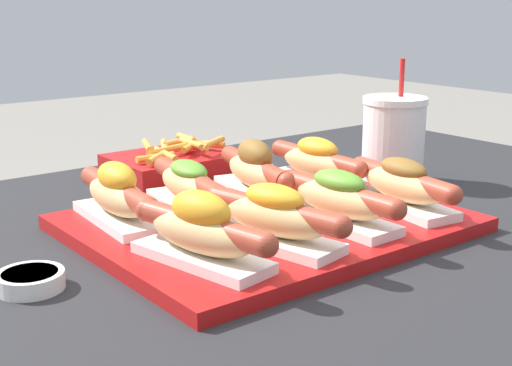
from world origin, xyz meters
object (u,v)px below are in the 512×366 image
Objects in this scene: hot_dog_7 at (317,163)px; hot_dog_4 at (118,195)px; hot_dog_3 at (403,185)px; hot_dog_6 at (255,170)px; hot_dog_2 at (339,199)px; hot_dog_1 at (275,216)px; serving_tray at (265,222)px; fries_basket at (174,163)px; drink_cup at (393,139)px; hot_dog_0 at (201,231)px; hot_dog_5 at (189,185)px; sauce_bowl at (29,278)px.

hot_dog_4 is at bearing 176.71° from hot_dog_7.
hot_dog_6 reaches higher than hot_dog_3.
hot_dog_7 is at bearing 55.31° from hot_dog_2.
hot_dog_1 is at bearing -121.92° from hot_dog_6.
serving_tray is 0.18m from hot_dog_7.
hot_dog_7 is at bearing 91.64° from hot_dog_3.
hot_dog_1 is at bearing -106.42° from fries_basket.
fries_basket is (-0.10, 0.41, -0.03)m from hot_dog_3.
hot_dog_1 is at bearing -178.62° from hot_dog_3.
drink_cup reaches higher than hot_dog_1.
hot_dog_0 is 0.99× the size of hot_dog_7.
hot_dog_0 is 0.20m from hot_dog_5.
sauce_bowl is (-0.47, -0.07, -0.04)m from hot_dog_7.
fries_basket is (0.01, 0.41, -0.03)m from hot_dog_2.
serving_tray is at bearing -54.77° from hot_dog_5.
hot_dog_2 is 1.01× the size of hot_dog_3.
hot_dog_2 and hot_dog_3 have the same top height.
hot_dog_7 is (0.11, -0.01, -0.00)m from hot_dog_6.
hot_dog_4 is 1.02× the size of hot_dog_6.
sauce_bowl is at bearing -161.41° from hot_dog_5.
hot_dog_0 is at bearing -29.81° from sauce_bowl.
hot_dog_1 is 0.11m from hot_dog_2.
hot_dog_4 is 0.21m from hot_dog_6.
drink_cup is at bearing 44.89° from hot_dog_3.
hot_dog_0 is 0.18m from hot_dog_4.
hot_dog_0 reaches higher than hot_dog_3.
hot_dog_1 is 0.98× the size of fries_basket.
hot_dog_4 is 0.48m from drink_cup.
hot_dog_2 is at bearing -124.69° from hot_dog_7.
sauce_bowl is at bearing -171.10° from hot_dog_7.
hot_dog_7 is (0.22, -0.01, 0.00)m from hot_dog_5.
hot_dog_4 is 2.94× the size of sauce_bowl.
hot_dog_7 is at bearing 176.12° from drink_cup.
hot_dog_6 is 0.98× the size of fries_basket.
hot_dog_2 is 2.94× the size of sauce_bowl.
hot_dog_1 is at bearing -157.38° from drink_cup.
hot_dog_3 is 1.03× the size of drink_cup.
hot_dog_3 reaches higher than serving_tray.
hot_dog_6 is at bearing 1.61° from hot_dog_5.
hot_dog_6 is at bearing -1.12° from hot_dog_4.
sauce_bowl is 0.64m from drink_cup.
fries_basket reaches higher than sauce_bowl.
hot_dog_5 is at bearing 90.05° from hot_dog_1.
drink_cup is (0.16, -0.01, 0.02)m from hot_dog_7.
hot_dog_1 is 0.41m from drink_cup.
hot_dog_4 is at bearing 150.97° from hot_dog_3.
hot_dog_1 is 0.99× the size of hot_dog_4.
hot_dog_3 is 0.49m from sauce_bowl.
hot_dog_5 is at bearing 142.37° from hot_dog_3.
hot_dog_0 reaches higher than hot_dog_5.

